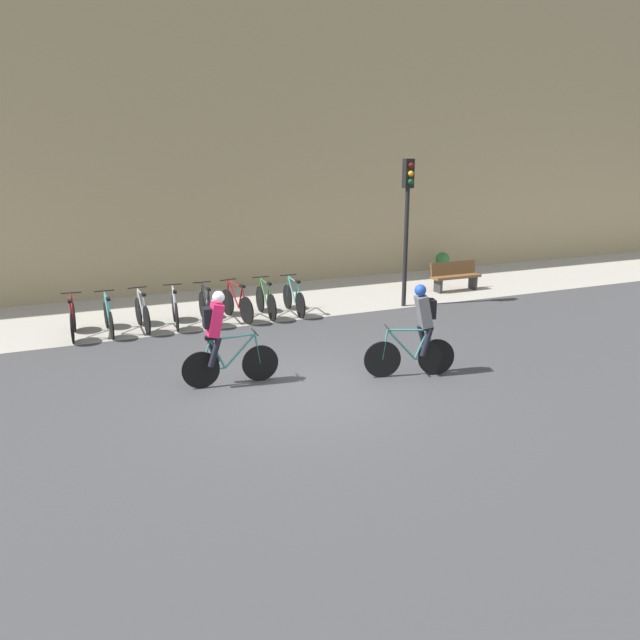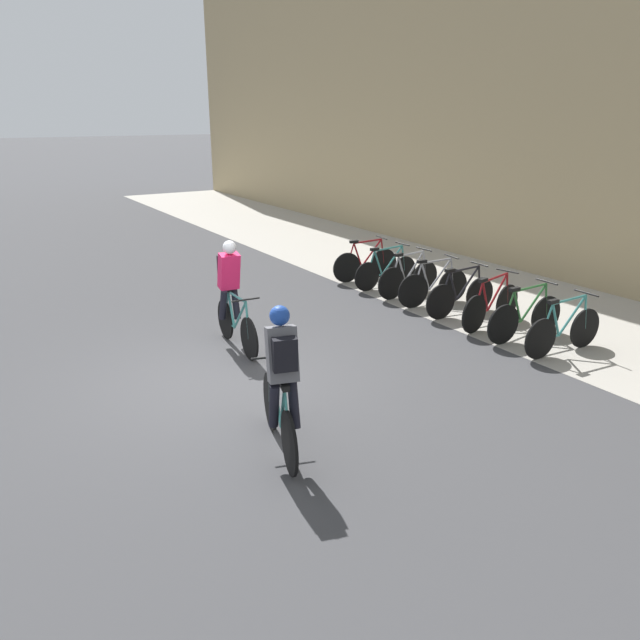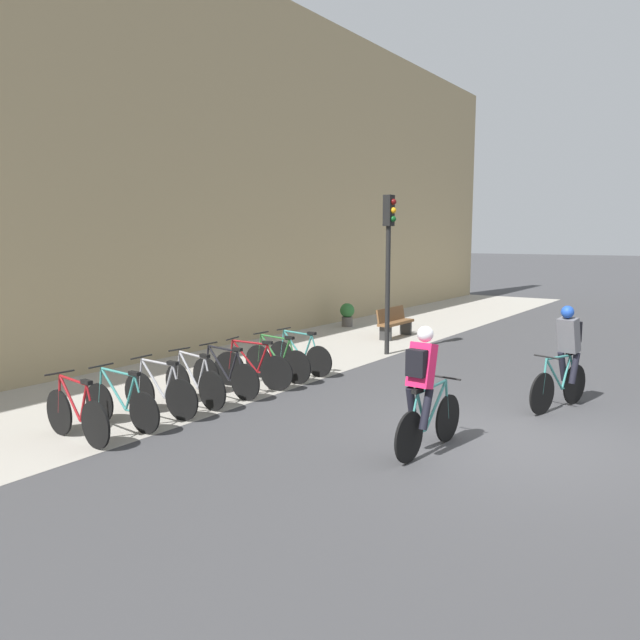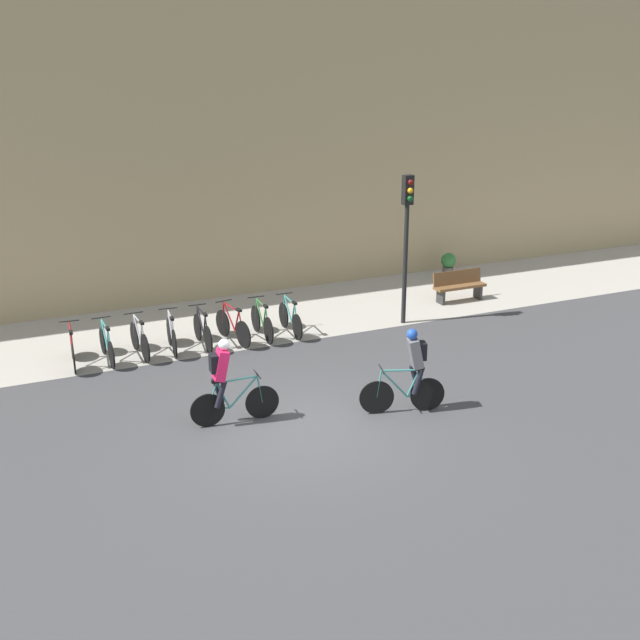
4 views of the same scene
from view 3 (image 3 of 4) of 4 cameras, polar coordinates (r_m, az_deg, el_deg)
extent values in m
plane|color=#3D3D3F|center=(9.71, 16.82, -10.53)|extent=(200.00, 200.00, 0.00)
cube|color=#A39E93|center=(13.28, -12.28, -5.47)|extent=(44.00, 4.50, 0.01)
cube|color=tan|center=(15.03, -19.76, 14.74)|extent=(44.00, 0.60, 9.89)
cylinder|color=black|center=(9.38, 11.60, -8.78)|extent=(0.70, 0.08, 0.69)
cylinder|color=black|center=(8.44, 8.14, -10.56)|extent=(0.70, 0.08, 0.69)
cylinder|color=teal|center=(8.98, 10.55, -7.63)|extent=(0.61, 0.08, 0.63)
cylinder|color=teal|center=(8.63, 9.26, -8.32)|extent=(0.28, 0.06, 0.58)
cylinder|color=teal|center=(8.80, 10.22, -6.02)|extent=(0.83, 0.10, 0.07)
cylinder|color=teal|center=(8.63, 8.89, -10.23)|extent=(0.45, 0.06, 0.05)
cylinder|color=teal|center=(8.44, 8.52, -8.61)|extent=(0.23, 0.05, 0.56)
cylinder|color=teal|center=(9.26, 11.52, -7.12)|extent=(0.13, 0.04, 0.59)
cylinder|color=black|center=(9.15, 11.45, -5.18)|extent=(0.06, 0.46, 0.03)
cube|color=black|center=(8.45, 8.90, -6.40)|extent=(0.20, 0.09, 0.06)
cube|color=#EA1E56|center=(8.46, 9.28, -4.10)|extent=(0.34, 0.34, 0.63)
sphere|color=silver|center=(8.45, 9.60, -1.28)|extent=(0.23, 0.23, 0.22)
cylinder|color=black|center=(8.50, 9.69, -8.04)|extent=(0.28, 0.13, 0.56)
cylinder|color=black|center=(8.60, 8.39, -7.82)|extent=(0.25, 0.13, 0.56)
cube|color=black|center=(8.33, 8.82, -3.92)|extent=(0.16, 0.27, 0.36)
cylinder|color=black|center=(11.16, 19.64, -6.37)|extent=(0.70, 0.23, 0.72)
cylinder|color=black|center=(12.06, 22.24, -5.47)|extent=(0.70, 0.23, 0.72)
cylinder|color=teal|center=(11.40, 20.64, -4.67)|extent=(0.57, 0.20, 0.62)
cylinder|color=teal|center=(11.74, 21.59, -4.45)|extent=(0.27, 0.11, 0.58)
cylinder|color=teal|center=(11.44, 21.00, -3.19)|extent=(0.76, 0.26, 0.07)
cylinder|color=teal|center=(11.88, 21.75, -5.68)|extent=(0.42, 0.15, 0.05)
cylinder|color=teal|center=(11.92, 22.09, -4.25)|extent=(0.22, 0.09, 0.56)
cylinder|color=teal|center=(11.13, 19.82, -4.88)|extent=(0.13, 0.07, 0.59)
cylinder|color=black|center=(11.10, 20.01, -3.18)|extent=(0.15, 0.45, 0.03)
cube|color=black|center=(11.78, 21.94, -2.82)|extent=(0.21, 0.13, 0.06)
cube|color=#5B5B60|center=(11.64, 21.79, -1.29)|extent=(0.40, 0.40, 0.63)
sphere|color=#1E47AD|center=(11.52, 21.70, 0.69)|extent=(0.27, 0.27, 0.22)
cylinder|color=black|center=(11.83, 21.30, -3.95)|extent=(0.29, 0.18, 0.56)
cylinder|color=black|center=(11.73, 22.24, -4.10)|extent=(0.26, 0.17, 0.56)
cube|color=black|center=(11.75, 22.13, -0.97)|extent=(0.21, 0.29, 0.36)
cylinder|color=black|center=(10.26, -22.74, -7.80)|extent=(0.09, 0.70, 0.70)
cylinder|color=black|center=(9.41, -19.84, -9.02)|extent=(0.09, 0.70, 0.70)
cylinder|color=maroon|center=(9.90, -21.89, -6.62)|extent=(0.09, 0.55, 0.62)
cylinder|color=maroon|center=(9.59, -20.81, -7.11)|extent=(0.06, 0.26, 0.58)
cylinder|color=maroon|center=(9.74, -21.66, -5.12)|extent=(0.10, 0.74, 0.07)
cylinder|color=maroon|center=(9.58, -20.46, -8.81)|extent=(0.07, 0.40, 0.05)
cylinder|color=maroon|center=(9.42, -20.20, -7.29)|extent=(0.05, 0.21, 0.56)
cylinder|color=maroon|center=(10.15, -22.72, -6.27)|extent=(0.05, 0.12, 0.58)
cylinder|color=black|center=(10.04, -22.71, -4.48)|extent=(0.46, 0.07, 0.03)
cube|color=black|center=(9.42, -20.57, -5.33)|extent=(0.10, 0.21, 0.06)
cylinder|color=black|center=(10.68, -19.51, -7.17)|extent=(0.05, 0.65, 0.65)
cylinder|color=black|center=(9.89, -15.75, -8.20)|extent=(0.05, 0.65, 0.65)
cylinder|color=teal|center=(10.34, -18.36, -5.99)|extent=(0.05, 0.58, 0.62)
cylinder|color=teal|center=(10.04, -16.96, -6.42)|extent=(0.05, 0.27, 0.58)
cylinder|color=teal|center=(10.19, -18.02, -4.55)|extent=(0.06, 0.78, 0.07)
cylinder|color=teal|center=(10.04, -16.55, -8.03)|extent=(0.04, 0.42, 0.05)
cylinder|color=teal|center=(9.89, -16.18, -6.57)|extent=(0.04, 0.22, 0.56)
cylinder|color=teal|center=(10.58, -19.44, -5.69)|extent=(0.04, 0.12, 0.59)
cylinder|color=black|center=(10.48, -19.38, -3.97)|extent=(0.46, 0.04, 0.03)
cube|color=black|center=(9.89, -16.60, -4.71)|extent=(0.08, 0.20, 0.06)
cylinder|color=black|center=(11.09, -16.17, -6.36)|extent=(0.07, 0.69, 0.69)
cylinder|color=black|center=(10.42, -12.54, -7.14)|extent=(0.07, 0.69, 0.69)
cylinder|color=#99999E|center=(10.80, -15.04, -5.17)|extent=(0.07, 0.53, 0.62)
cylinder|color=#99999E|center=(10.55, -13.68, -5.51)|extent=(0.05, 0.25, 0.58)
cylinder|color=#99999E|center=(10.66, -14.69, -3.76)|extent=(0.08, 0.72, 0.07)
cylinder|color=#99999E|center=(10.55, -13.30, -7.03)|extent=(0.05, 0.39, 0.05)
cylinder|color=#99999E|center=(10.41, -12.93, -5.61)|extent=(0.04, 0.21, 0.56)
cylinder|color=#99999E|center=(11.00, -16.09, -4.93)|extent=(0.04, 0.11, 0.58)
cylinder|color=black|center=(10.91, -16.01, -3.26)|extent=(0.46, 0.05, 0.03)
cube|color=black|center=(10.41, -13.32, -3.85)|extent=(0.09, 0.20, 0.06)
cylinder|color=black|center=(11.64, -12.87, -5.58)|extent=(0.11, 0.70, 0.70)
cylinder|color=black|center=(10.90, -9.84, -6.41)|extent=(0.11, 0.70, 0.70)
cylinder|color=#99999E|center=(11.32, -11.92, -4.47)|extent=(0.10, 0.53, 0.62)
cylinder|color=#99999E|center=(11.05, -10.79, -4.82)|extent=(0.07, 0.25, 0.58)
cylinder|color=#99999E|center=(11.18, -11.63, -3.13)|extent=(0.12, 0.71, 0.07)
cylinder|color=#99999E|center=(11.05, -10.48, -6.28)|extent=(0.08, 0.39, 0.05)
cylinder|color=#99999E|center=(10.90, -10.16, -4.93)|extent=(0.05, 0.21, 0.56)
cylinder|color=#99999E|center=(11.55, -12.80, -4.21)|extent=(0.05, 0.12, 0.58)
cylinder|color=black|center=(11.45, -12.73, -2.63)|extent=(0.46, 0.08, 0.03)
cube|color=black|center=(10.90, -10.49, -3.24)|extent=(0.10, 0.21, 0.06)
cylinder|color=black|center=(12.16, -10.37, -4.99)|extent=(0.05, 0.68, 0.68)
cylinder|color=black|center=(11.48, -6.86, -5.67)|extent=(0.05, 0.68, 0.68)
cylinder|color=black|center=(11.86, -9.25, -3.89)|extent=(0.05, 0.55, 0.62)
cylinder|color=black|center=(11.61, -7.95, -4.19)|extent=(0.04, 0.26, 0.58)
cylinder|color=black|center=(11.73, -8.90, -2.60)|extent=(0.05, 0.74, 0.07)
cylinder|color=black|center=(11.61, -7.60, -5.57)|extent=(0.04, 0.40, 0.05)
cylinder|color=black|center=(11.48, -7.22, -4.27)|extent=(0.04, 0.21, 0.56)
cylinder|color=black|center=(12.07, -10.27, -3.67)|extent=(0.04, 0.12, 0.58)
cylinder|color=black|center=(11.98, -10.18, -2.15)|extent=(0.46, 0.04, 0.03)
cube|color=black|center=(11.48, -7.57, -2.68)|extent=(0.08, 0.20, 0.06)
cylinder|color=black|center=(12.65, -8.28, -4.43)|extent=(0.16, 0.69, 0.69)
cylinder|color=black|center=(12.13, -3.99, -4.88)|extent=(0.16, 0.69, 0.69)
cylinder|color=maroon|center=(12.41, -6.88, -3.31)|extent=(0.15, 0.58, 0.62)
cylinder|color=maroon|center=(12.22, -5.29, -3.53)|extent=(0.09, 0.27, 0.58)
cylinder|color=maroon|center=(12.30, -6.44, -2.06)|extent=(0.19, 0.78, 0.07)
cylinder|color=maroon|center=(12.23, -4.88, -4.83)|extent=(0.11, 0.43, 0.05)
cylinder|color=maroon|center=(12.12, -4.41, -3.57)|extent=(0.07, 0.22, 0.56)
cylinder|color=maroon|center=(12.57, -8.14, -3.15)|extent=(0.06, 0.13, 0.59)
cylinder|color=black|center=(12.49, -8.00, -1.68)|extent=(0.46, 0.11, 0.03)
cube|color=black|center=(12.10, -4.82, -2.07)|extent=(0.12, 0.21, 0.06)
cylinder|color=black|center=(13.30, -5.65, -3.78)|extent=(0.06, 0.70, 0.70)
cylinder|color=black|center=(12.65, -2.13, -4.34)|extent=(0.06, 0.70, 0.70)
cylinder|color=#2D6B33|center=(13.02, -4.50, -2.76)|extent=(0.06, 0.57, 0.62)
cylinder|color=#2D6B33|center=(12.78, -3.20, -3.01)|extent=(0.05, 0.27, 0.58)
cylinder|color=#2D6B33|center=(12.90, -4.13, -1.57)|extent=(0.06, 0.77, 0.07)
cylinder|color=#2D6B33|center=(12.78, -2.86, -4.27)|extent=(0.04, 0.42, 0.05)
cylinder|color=#2D6B33|center=(12.65, -2.47, -3.07)|extent=(0.04, 0.22, 0.56)
cylinder|color=#2D6B33|center=(13.22, -5.53, -2.57)|extent=(0.04, 0.12, 0.59)
cylinder|color=black|center=(13.14, -5.41, -1.17)|extent=(0.46, 0.04, 0.03)
cube|color=black|center=(12.66, -2.81, -1.63)|extent=(0.09, 0.20, 0.06)
cylinder|color=black|center=(13.91, -3.57, -3.31)|extent=(0.06, 0.68, 0.67)
cylinder|color=black|center=(13.27, -0.11, -3.82)|extent=(0.06, 0.68, 0.67)
cylinder|color=teal|center=(13.63, -2.44, -2.32)|extent=(0.06, 0.57, 0.62)
cylinder|color=teal|center=(13.40, -1.15, -2.55)|extent=(0.05, 0.27, 0.58)
cylinder|color=teal|center=(13.52, -2.06, -1.18)|extent=(0.07, 0.78, 0.07)
cylinder|color=teal|center=(13.40, -0.83, -3.75)|extent=(0.05, 0.42, 0.05)
cylinder|color=teal|center=(13.28, -0.43, -2.61)|extent=(0.04, 0.22, 0.56)
cylinder|color=teal|center=(13.83, -3.45, -2.15)|extent=(0.04, 0.12, 0.59)
cylinder|color=black|center=(13.75, -3.33, -0.81)|extent=(0.46, 0.04, 0.03)
cube|color=black|center=(13.28, -0.76, -1.23)|extent=(0.09, 0.20, 0.06)
cylinder|color=black|center=(15.74, 6.22, 4.03)|extent=(0.12, 0.12, 3.99)
cube|color=black|center=(15.72, 6.31, 9.92)|extent=(0.26, 0.20, 0.76)
sphere|color=#590C0C|center=(15.67, 6.73, 10.69)|extent=(0.15, 0.15, 0.15)
sphere|color=orange|center=(15.66, 6.72, 9.92)|extent=(0.15, 0.15, 0.15)
sphere|color=#0C4719|center=(15.65, 6.71, 9.16)|extent=(0.15, 0.15, 0.15)
cube|color=brown|center=(18.55, 6.97, -0.24)|extent=(1.61, 0.40, 0.08)
cube|color=brown|center=(18.60, 6.49, 0.53)|extent=(1.61, 0.12, 0.40)
cube|color=#2D2D2D|center=(18.02, 6.02, -1.18)|extent=(0.08, 0.36, 0.45)
cube|color=#2D2D2D|center=(19.15, 7.85, -0.69)|extent=(0.08, 0.36, 0.45)
cylinder|color=#56514C|center=(20.78, 2.50, -0.16)|extent=(0.36, 0.36, 0.32)
sphere|color=#2D6B33|center=(20.73, 2.50, 0.89)|extent=(0.48, 0.48, 0.48)
camera|label=1|loc=(8.74, 90.96, 8.02)|focal=35.00mm
camera|label=2|loc=(16.78, 36.38, 8.80)|focal=35.00mm
camera|label=4|loc=(11.69, 108.92, 18.28)|focal=45.00mm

